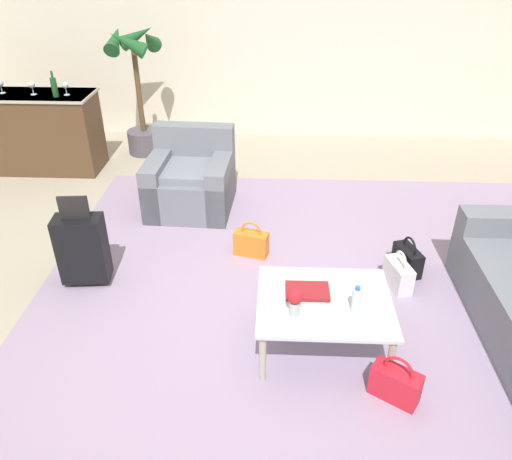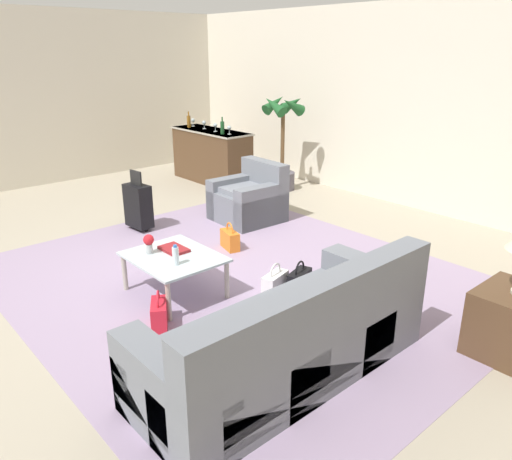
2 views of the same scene
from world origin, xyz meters
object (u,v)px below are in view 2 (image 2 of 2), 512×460
Objects in this scene: wine_glass_leftmost at (193,121)px; potted_palm at (283,142)px; wine_glass_left_of_centre at (204,123)px; wine_bottle_green at (222,127)px; coffee_table at (174,260)px; handbag_orange at (230,239)px; coffee_table_book at (174,249)px; flower_vase at (149,242)px; handbag_red at (159,314)px; wine_bottle_amber at (189,121)px; handbag_white at (275,284)px; handbag_black at (299,281)px; wine_glass_rightmost at (229,128)px; couch at (293,343)px; armchair at (251,200)px; wine_glass_right_of_centre at (215,126)px; bar_console at (212,155)px; suitcase_black at (138,205)px; water_bottle at (176,256)px.

potted_palm is (1.91, 0.58, -0.22)m from wine_glass_leftmost.
wine_bottle_green is (0.71, -0.12, 0.01)m from wine_glass_left_of_centre.
handbag_orange is at bearing 116.08° from coffee_table.
potted_palm is (-2.08, 3.62, 0.42)m from coffee_table_book.
flower_vase reaches higher than handbag_red.
wine_bottle_green is (-2.77, 3.13, 0.54)m from flower_vase.
wine_bottle_amber is 5.33m from handbag_white.
handbag_white is at bearing 77.99° from handbag_red.
handbag_black is at bearing 61.50° from handbag_white.
wine_glass_rightmost reaches higher than coffee_table.
wine_glass_leftmost reaches higher than couch.
handbag_red is (3.44, -3.45, -0.97)m from wine_bottle_green.
armchair reaches higher than handbag_orange.
handbag_black is at bearing 49.75° from coffee_table.
handbag_red is (3.75, -3.52, -0.96)m from wine_glass_right_of_centre.
bar_console is (-3.28, 3.25, -0.05)m from flower_vase.
handbag_red is (1.75, -2.63, -0.17)m from armchair.
handbag_black is (4.54, -2.11, -0.96)m from wine_glass_left_of_centre.
couch is 6.72× the size of handbag_black.
handbag_white is (0.93, 0.91, -0.42)m from flower_vase.
coffee_table is 2.67× the size of handbag_white.
wine_glass_rightmost reaches higher than couch.
couch reaches higher than handbag_orange.
wine_glass_leftmost is at bearing 131.00° from suitcase_black.
water_bottle is at bearing -39.34° from wine_glass_left_of_centre.
coffee_table is at bearing 176.82° from couch.
coffee_table is at bearing -59.10° from armchair.
wine_glass_left_of_centre is at bearing 139.36° from handbag_red.
water_bottle is 5.41m from wine_glass_leftmost.
suitcase_black is (-1.78, 0.85, -0.20)m from flower_vase.
wine_glass_leftmost is at bearing 143.19° from water_bottle.
handbag_red is 0.21× the size of potted_palm.
bar_console is at bearing 137.93° from handbag_red.
handbag_orange is at bearing -34.40° from wine_glass_right_of_centre.
wine_bottle_green is (-3.19, 3.08, 0.57)m from water_bottle.
suitcase_black is at bearing -178.82° from handbag_white.
coffee_table is 6.18× the size of wine_glass_right_of_centre.
suitcase_black reaches higher than handbag_white.
coffee_table is at bearing -34.21° from coffee_table_book.
handbag_orange is at bearing -31.36° from wine_glass_left_of_centre.
handbag_white is 1.37m from handbag_orange.
water_bottle is at bearing -120.32° from handbag_black.
couch is 15.59× the size of wine_glass_leftmost.
potted_palm is at bearing 122.47° from handbag_red.
wine_glass_right_of_centre is at bearing -149.60° from potted_palm.
suitcase_black reaches higher than handbag_black.
couch is at bearing -11.88° from suitcase_black.
wine_glass_left_of_centre is 1.63m from potted_palm.
wine_bottle_amber is at bearing 163.44° from armchair.
flower_vase is at bearing -39.37° from wine_bottle_amber.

